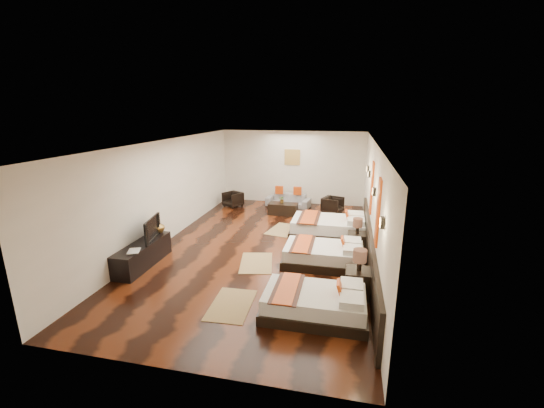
% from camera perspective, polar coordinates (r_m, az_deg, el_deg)
% --- Properties ---
extents(floor, '(5.50, 9.50, 0.01)m').
position_cam_1_polar(floor, '(9.49, -1.47, -6.99)').
color(floor, black).
rests_on(floor, ground).
extents(ceiling, '(5.50, 9.50, 0.01)m').
position_cam_1_polar(ceiling, '(8.82, -1.60, 10.10)').
color(ceiling, white).
rests_on(ceiling, floor).
extents(back_wall, '(5.50, 0.01, 2.80)m').
position_cam_1_polar(back_wall, '(13.62, 3.32, 5.98)').
color(back_wall, silver).
rests_on(back_wall, floor).
extents(left_wall, '(0.01, 9.50, 2.80)m').
position_cam_1_polar(left_wall, '(10.06, -16.93, 2.00)').
color(left_wall, silver).
rests_on(left_wall, floor).
extents(right_wall, '(0.01, 9.50, 2.80)m').
position_cam_1_polar(right_wall, '(8.82, 16.09, 0.25)').
color(right_wall, silver).
rests_on(right_wall, floor).
extents(headboard_panel, '(0.08, 6.60, 0.90)m').
position_cam_1_polar(headboard_panel, '(8.35, 15.63, -7.44)').
color(headboard_panel, black).
rests_on(headboard_panel, floor).
extents(bed_near, '(1.86, 1.17, 0.71)m').
position_cam_1_polar(bed_near, '(6.53, 7.12, -15.73)').
color(bed_near, black).
rests_on(bed_near, floor).
extents(bed_mid, '(1.90, 1.19, 0.72)m').
position_cam_1_polar(bed_mid, '(8.47, 8.58, -8.19)').
color(bed_mid, black).
rests_on(bed_mid, floor).
extents(bed_far, '(2.17, 1.37, 0.83)m').
position_cam_1_polar(bed_far, '(10.26, 9.40, -3.77)').
color(bed_far, black).
rests_on(bed_far, floor).
extents(nightstand_a, '(0.50, 0.50, 0.99)m').
position_cam_1_polar(nightstand_a, '(7.21, 13.90, -11.97)').
color(nightstand_a, black).
rests_on(nightstand_a, floor).
extents(nightstand_b, '(0.46, 0.46, 0.91)m').
position_cam_1_polar(nightstand_b, '(9.32, 13.66, -5.76)').
color(nightstand_b, black).
rests_on(nightstand_b, floor).
extents(jute_mat_near, '(0.80, 1.23, 0.01)m').
position_cam_1_polar(jute_mat_near, '(6.93, -6.66, -16.03)').
color(jute_mat_near, '#997C4D').
rests_on(jute_mat_near, floor).
extents(jute_mat_mid, '(0.98, 1.33, 0.01)m').
position_cam_1_polar(jute_mat_mid, '(8.55, -2.58, -9.57)').
color(jute_mat_mid, '#997C4D').
rests_on(jute_mat_mid, floor).
extents(jute_mat_far, '(0.98, 1.33, 0.01)m').
position_cam_1_polar(jute_mat_far, '(10.76, 1.79, -4.22)').
color(jute_mat_far, '#997C4D').
rests_on(jute_mat_far, floor).
extents(tv_console, '(0.50, 1.80, 0.55)m').
position_cam_1_polar(tv_console, '(8.87, -20.34, -7.72)').
color(tv_console, black).
rests_on(tv_console, floor).
extents(tv, '(0.32, 0.97, 0.55)m').
position_cam_1_polar(tv, '(8.85, -19.52, -3.86)').
color(tv, black).
rests_on(tv, tv_console).
extents(book, '(0.36, 0.41, 0.03)m').
position_cam_1_polar(book, '(8.36, -22.49, -7.21)').
color(book, black).
rests_on(book, tv_console).
extents(figurine, '(0.34, 0.34, 0.34)m').
position_cam_1_polar(figurine, '(9.31, -18.12, -3.49)').
color(figurine, brown).
rests_on(figurine, tv_console).
extents(sofa, '(1.73, 0.90, 0.48)m').
position_cam_1_polar(sofa, '(13.25, 2.66, 0.60)').
color(sofa, gray).
rests_on(sofa, floor).
extents(armchair_left, '(0.84, 0.84, 0.57)m').
position_cam_1_polar(armchair_left, '(13.30, -6.41, 0.75)').
color(armchair_left, black).
rests_on(armchair_left, floor).
extents(armchair_right, '(0.84, 0.83, 0.60)m').
position_cam_1_polar(armchair_right, '(12.51, 9.88, -0.22)').
color(armchair_right, black).
rests_on(armchair_right, floor).
extents(coffee_table, '(1.02, 0.54, 0.40)m').
position_cam_1_polar(coffee_table, '(12.26, 1.82, -0.80)').
color(coffee_table, black).
rests_on(coffee_table, floor).
extents(table_plant, '(0.23, 0.20, 0.25)m').
position_cam_1_polar(table_plant, '(12.26, 1.68, 0.76)').
color(table_plant, '#2C581D').
rests_on(table_plant, coffee_table).
extents(orange_panel_a, '(0.04, 0.40, 1.30)m').
position_cam_1_polar(orange_panel_a, '(6.91, 16.95, -1.32)').
color(orange_panel_a, '#D86014').
rests_on(orange_panel_a, right_wall).
extents(orange_panel_b, '(0.04, 0.40, 1.30)m').
position_cam_1_polar(orange_panel_b, '(9.04, 16.00, 2.58)').
color(orange_panel_b, '#D86014').
rests_on(orange_panel_b, right_wall).
extents(sconce_near, '(0.07, 0.12, 0.18)m').
position_cam_1_polar(sconce_near, '(5.81, 17.55, -2.92)').
color(sconce_near, black).
rests_on(sconce_near, right_wall).
extents(sconce_mid, '(0.07, 0.12, 0.18)m').
position_cam_1_polar(sconce_mid, '(7.93, 16.31, 1.95)').
color(sconce_mid, black).
rests_on(sconce_mid, right_wall).
extents(sconce_far, '(0.07, 0.12, 0.18)m').
position_cam_1_polar(sconce_far, '(10.09, 15.59, 4.75)').
color(sconce_far, black).
rests_on(sconce_far, right_wall).
extents(sconce_lounge, '(0.07, 0.12, 0.18)m').
position_cam_1_polar(sconce_lounge, '(10.97, 15.38, 5.58)').
color(sconce_lounge, black).
rests_on(sconce_lounge, right_wall).
extents(gold_artwork, '(0.60, 0.04, 0.60)m').
position_cam_1_polar(gold_artwork, '(13.54, 3.33, 7.63)').
color(gold_artwork, '#AD873F').
rests_on(gold_artwork, back_wall).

